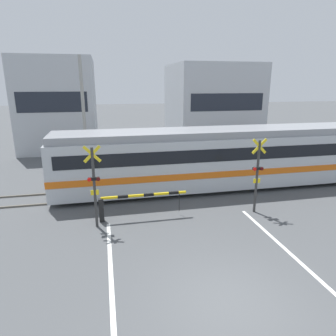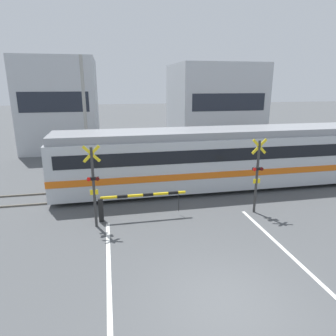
# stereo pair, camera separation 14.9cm
# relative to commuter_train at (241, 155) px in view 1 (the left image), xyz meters

# --- Properties ---
(ground_plane) EXTENTS (160.00, 160.00, 0.00)m
(ground_plane) POSITION_rel_commuter_train_xyz_m (-4.40, -8.87, -1.76)
(ground_plane) COLOR #4C4F51
(rail_track_near) EXTENTS (50.00, 0.10, 0.08)m
(rail_track_near) POSITION_rel_commuter_train_xyz_m (-4.40, -0.72, -1.72)
(rail_track_near) COLOR #5B564C
(rail_track_near) RESTS_ON ground_plane
(rail_track_far) EXTENTS (50.00, 0.10, 0.08)m
(rail_track_far) POSITION_rel_commuter_train_xyz_m (-4.40, 0.72, -1.72)
(rail_track_far) COLOR #5B564C
(rail_track_far) RESTS_ON ground_plane
(road_stripe_left) EXTENTS (0.14, 9.46, 0.01)m
(road_stripe_left) POSITION_rel_commuter_train_xyz_m (-7.43, -8.14, -1.75)
(road_stripe_left) COLOR white
(road_stripe_left) RESTS_ON ground_plane
(road_stripe_right) EXTENTS (0.14, 9.46, 0.01)m
(road_stripe_right) POSITION_rel_commuter_train_xyz_m (-1.37, -8.14, -1.75)
(road_stripe_right) COLOR white
(road_stripe_right) RESTS_ON ground_plane
(commuter_train) EXTENTS (20.32, 2.83, 3.28)m
(commuter_train) POSITION_rel_commuter_train_xyz_m (0.00, 0.00, 0.00)
(commuter_train) COLOR #B7BCC1
(commuter_train) RESTS_ON ground_plane
(crossing_barrier_near) EXTENTS (3.75, 0.20, 1.09)m
(crossing_barrier_near) POSITION_rel_commuter_train_xyz_m (-6.70, -3.11, -0.97)
(crossing_barrier_near) COLOR black
(crossing_barrier_near) RESTS_ON ground_plane
(crossing_barrier_far) EXTENTS (3.75, 0.20, 1.09)m
(crossing_barrier_far) POSITION_rel_commuter_train_xyz_m (-2.10, 3.16, -0.97)
(crossing_barrier_far) COLOR black
(crossing_barrier_far) RESTS_ON ground_plane
(crossing_signal_left) EXTENTS (0.68, 0.15, 3.37)m
(crossing_signal_left) POSITION_rel_commuter_train_xyz_m (-7.88, -3.56, 0.11)
(crossing_signal_left) COLOR #333333
(crossing_signal_left) RESTS_ON ground_plane
(crossing_signal_right) EXTENTS (0.68, 0.15, 3.37)m
(crossing_signal_right) POSITION_rel_commuter_train_xyz_m (-0.92, -3.56, 0.11)
(crossing_signal_right) COLOR #333333
(crossing_signal_right) RESTS_ON ground_plane
(building_left_of_street) EXTENTS (6.20, 8.02, 7.71)m
(building_left_of_street) POSITION_rel_commuter_train_xyz_m (-11.13, 13.63, 2.10)
(building_left_of_street) COLOR #B2B7BC
(building_left_of_street) RESTS_ON ground_plane
(building_right_of_street) EXTENTS (7.84, 8.02, 7.38)m
(building_right_of_street) POSITION_rel_commuter_train_xyz_m (3.15, 13.63, 1.93)
(building_right_of_street) COLOR #B2B7BC
(building_right_of_street) RESTS_ON ground_plane
(utility_pole_streetside) EXTENTS (0.22, 0.22, 7.36)m
(utility_pole_streetside) POSITION_rel_commuter_train_xyz_m (-8.63, 5.66, 1.92)
(utility_pole_streetside) COLOR gray
(utility_pole_streetside) RESTS_ON ground_plane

